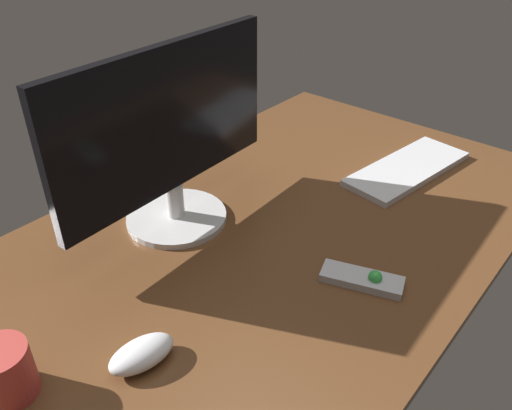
{
  "coord_description": "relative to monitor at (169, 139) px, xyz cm",
  "views": [
    {
      "loc": [
        -71.36,
        -55.53,
        67.49
      ],
      "look_at": [
        -2.23,
        2.86,
        8.0
      ],
      "focal_mm": 36.35,
      "sensor_mm": 36.0,
      "label": 1
    }
  ],
  "objects": [
    {
      "name": "desk",
      "position": [
        11.03,
        -18.27,
        -20.69
      ],
      "size": [
        140.0,
        84.0,
        2.0
      ],
      "primitive_type": "cube",
      "color": "brown",
      "rests_on": "ground"
    },
    {
      "name": "monitor",
      "position": [
        0.0,
        0.0,
        0.0
      ],
      "size": [
        54.79,
        21.85,
        38.49
      ],
      "rotation": [
        0.0,
        0.0,
        0.04
      ],
      "color": "silver",
      "rests_on": "desk"
    },
    {
      "name": "keyboard",
      "position": [
        52.52,
        -28.94,
        -18.88
      ],
      "size": [
        37.99,
        18.57,
        1.64
      ],
      "primitive_type": "cube",
      "rotation": [
        0.0,
        0.0,
        -0.14
      ],
      "color": "silver",
      "rests_on": "desk"
    },
    {
      "name": "computer_mouse",
      "position": [
        -30.21,
        -25.08,
        -17.72
      ],
      "size": [
        11.77,
        7.96,
        3.96
      ],
      "primitive_type": "ellipsoid",
      "rotation": [
        0.0,
        0.0,
        -0.2
      ],
      "color": "silver",
      "rests_on": "desk"
    },
    {
      "name": "media_remote",
      "position": [
        8.37,
        -41.98,
        -18.73
      ],
      "size": [
        10.04,
        16.13,
        3.36
      ],
      "rotation": [
        0.0,
        0.0,
        -1.23
      ],
      "color": "#B7B7BC",
      "rests_on": "desk"
    },
    {
      "name": "coffee_mug",
      "position": [
        -46.33,
        -14.38,
        -15.34
      ],
      "size": [
        8.48,
        8.48,
        8.71
      ],
      "primitive_type": "cylinder",
      "color": "#B23833",
      "rests_on": "desk"
    }
  ]
}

